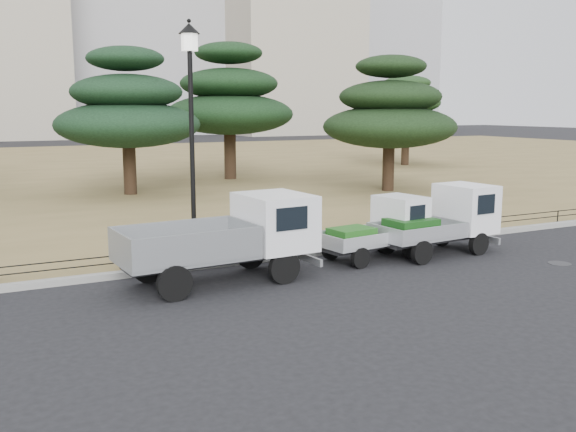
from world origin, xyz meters
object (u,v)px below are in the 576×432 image
truck_kei_front (380,228)px  truck_kei_rear (442,220)px  truck_large (229,235)px  street_lamp (191,103)px

truck_kei_front → truck_kei_rear: bearing=-17.7°
truck_large → street_lamp: street_lamp is taller
truck_large → street_lamp: bearing=94.8°
truck_kei_rear → street_lamp: bearing=161.3°
truck_kei_front → truck_kei_rear: size_ratio=0.87×
truck_large → truck_kei_rear: truck_large is taller
street_lamp → truck_kei_rear: bearing=-13.9°
truck_large → truck_kei_front: bearing=1.1°
truck_kei_front → street_lamp: size_ratio=0.55×
truck_kei_rear → street_lamp: size_ratio=0.63×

